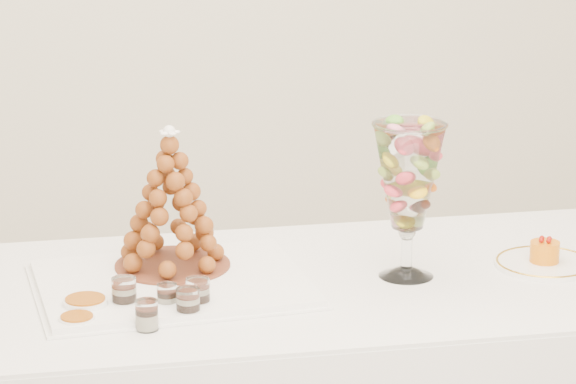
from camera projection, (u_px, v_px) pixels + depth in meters
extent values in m
cube|color=white|center=(315.00, 282.00, 3.25)|extent=(2.13, 0.89, 0.01)
cube|color=white|center=(173.00, 284.00, 3.19)|extent=(0.64, 0.50, 0.02)
cylinder|color=white|center=(406.00, 272.00, 3.27)|extent=(0.13, 0.13, 0.02)
cylinder|color=white|center=(407.00, 249.00, 3.25)|extent=(0.03, 0.03, 0.09)
sphere|color=white|center=(407.00, 231.00, 3.24)|extent=(0.04, 0.04, 0.04)
cylinder|color=white|center=(544.00, 264.00, 3.34)|extent=(0.24, 0.24, 0.01)
cylinder|color=white|center=(124.00, 294.00, 3.05)|extent=(0.07, 0.07, 0.07)
cylinder|color=white|center=(167.00, 297.00, 3.05)|extent=(0.05, 0.05, 0.06)
cylinder|color=white|center=(198.00, 294.00, 3.05)|extent=(0.06, 0.06, 0.07)
cylinder|color=white|center=(147.00, 315.00, 2.94)|extent=(0.06, 0.06, 0.07)
cylinder|color=white|center=(188.00, 304.00, 3.00)|extent=(0.06, 0.06, 0.07)
cylinder|color=white|center=(86.00, 306.00, 3.04)|extent=(0.10, 0.10, 0.03)
cylinder|color=white|center=(77.00, 322.00, 2.95)|extent=(0.08, 0.08, 0.02)
cylinder|color=brown|center=(173.00, 265.00, 3.28)|extent=(0.28, 0.28, 0.01)
cone|color=brown|center=(171.00, 197.00, 3.23)|extent=(0.29, 0.29, 0.33)
sphere|color=white|center=(169.00, 133.00, 3.19)|extent=(0.03, 0.03, 0.03)
cylinder|color=orange|center=(545.00, 252.00, 3.33)|extent=(0.07, 0.07, 0.05)
sphere|color=#960F05|center=(549.00, 239.00, 3.33)|extent=(0.01, 0.01, 0.01)
sphere|color=#960F05|center=(542.00, 238.00, 3.33)|extent=(0.01, 0.01, 0.01)
sphere|color=#960F05|center=(541.00, 240.00, 3.32)|extent=(0.01, 0.01, 0.01)
sphere|color=#960F05|center=(549.00, 241.00, 3.31)|extent=(0.01, 0.01, 0.01)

